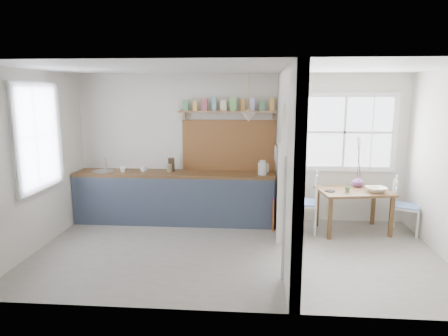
# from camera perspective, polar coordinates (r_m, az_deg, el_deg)

# --- Properties ---
(floor) EXTENTS (5.80, 3.20, 0.01)m
(floor) POSITION_cam_1_polar(r_m,az_deg,el_deg) (5.92, 1.63, -11.90)
(floor) COLOR gray
(floor) RESTS_ON ground
(ceiling) EXTENTS (5.80, 3.20, 0.01)m
(ceiling) POSITION_cam_1_polar(r_m,az_deg,el_deg) (5.47, 1.78, 14.12)
(ceiling) COLOR beige
(ceiling) RESTS_ON walls
(walls) EXTENTS (5.81, 3.21, 2.60)m
(walls) POSITION_cam_1_polar(r_m,az_deg,el_deg) (5.54, 1.70, 0.58)
(walls) COLOR beige
(walls) RESTS_ON floor
(partition) EXTENTS (0.12, 3.20, 2.60)m
(partition) POSITION_cam_1_polar(r_m,az_deg,el_deg) (5.59, 8.93, 2.11)
(partition) COLOR beige
(partition) RESTS_ON floor
(kitchen_window) EXTENTS (0.10, 1.16, 1.50)m
(kitchen_window) POSITION_cam_1_polar(r_m,az_deg,el_deg) (6.32, -25.33, 4.02)
(kitchen_window) COLOR white
(kitchen_window) RESTS_ON walls
(nook_window) EXTENTS (1.76, 0.10, 1.30)m
(nook_window) POSITION_cam_1_polar(r_m,az_deg,el_deg) (7.21, 16.84, 4.91)
(nook_window) COLOR white
(nook_window) RESTS_ON walls
(counter) EXTENTS (3.50, 0.60, 0.90)m
(counter) POSITION_cam_1_polar(r_m,az_deg,el_deg) (7.16, -6.91, -4.06)
(counter) COLOR #50331C
(counter) RESTS_ON floor
(sink) EXTENTS (0.40, 0.40, 0.02)m
(sink) POSITION_cam_1_polar(r_m,az_deg,el_deg) (7.40, -16.94, -0.52)
(sink) COLOR silver
(sink) RESTS_ON counter
(backsplash) EXTENTS (1.65, 0.03, 0.90)m
(backsplash) POSITION_cam_1_polar(r_m,az_deg,el_deg) (7.10, 0.67, 3.26)
(backsplash) COLOR brown
(backsplash) RESTS_ON walls
(shelf) EXTENTS (1.75, 0.20, 0.21)m
(shelf) POSITION_cam_1_polar(r_m,az_deg,el_deg) (6.96, 0.64, 8.57)
(shelf) COLOR #9A6B3E
(shelf) RESTS_ON walls
(pendant_lamp) EXTENTS (0.26, 0.26, 0.16)m
(pendant_lamp) POSITION_cam_1_polar(r_m,az_deg,el_deg) (6.61, 3.53, 7.29)
(pendant_lamp) COLOR beige
(pendant_lamp) RESTS_ON ceiling
(utensil_rail) EXTENTS (0.02, 0.50, 0.02)m
(utensil_rail) POSITION_cam_1_polar(r_m,az_deg,el_deg) (6.41, 7.56, 3.25)
(utensil_rail) COLOR silver
(utensil_rail) RESTS_ON partition
(dining_table) EXTENTS (1.24, 0.93, 0.70)m
(dining_table) POSITION_cam_1_polar(r_m,az_deg,el_deg) (6.96, 17.92, -5.86)
(dining_table) COLOR #50331C
(dining_table) RESTS_ON floor
(chair_left) EXTENTS (0.51, 0.51, 1.00)m
(chair_left) POSITION_cam_1_polar(r_m,az_deg,el_deg) (6.72, 11.20, -4.81)
(chair_left) COLOR silver
(chair_left) RESTS_ON floor
(chair_right) EXTENTS (0.55, 0.55, 0.92)m
(chair_right) POSITION_cam_1_polar(r_m,az_deg,el_deg) (7.18, 24.62, -4.93)
(chair_right) COLOR silver
(chair_right) RESTS_ON floor
(kettle) EXTENTS (0.24, 0.21, 0.25)m
(kettle) POSITION_cam_1_polar(r_m,az_deg,el_deg) (6.80, 5.53, 0.08)
(kettle) COLOR silver
(kettle) RESTS_ON counter
(mug_a) EXTENTS (0.13, 0.13, 0.10)m
(mug_a) POSITION_cam_1_polar(r_m,az_deg,el_deg) (7.19, -14.26, -0.23)
(mug_a) COLOR white
(mug_a) RESTS_ON counter
(mug_b) EXTENTS (0.16, 0.16, 0.10)m
(mug_b) POSITION_cam_1_polar(r_m,az_deg,el_deg) (7.14, -11.39, -0.15)
(mug_b) COLOR silver
(mug_b) RESTS_ON counter
(knife_block) EXTENTS (0.14, 0.17, 0.23)m
(knife_block) POSITION_cam_1_polar(r_m,az_deg,el_deg) (7.12, -7.55, 0.47)
(knife_block) COLOR #462F20
(knife_block) RESTS_ON counter
(jar) EXTENTS (0.10, 0.10, 0.15)m
(jar) POSITION_cam_1_polar(r_m,az_deg,el_deg) (7.06, -7.80, 0.02)
(jar) COLOR #7C7852
(jar) RESTS_ON counter
(towel_magenta) EXTENTS (0.02, 0.03, 0.56)m
(towel_magenta) POSITION_cam_1_polar(r_m,az_deg,el_deg) (6.74, 7.03, -6.61)
(towel_magenta) COLOR #DB1A82
(towel_magenta) RESTS_ON counter
(towel_orange) EXTENTS (0.02, 0.03, 0.55)m
(towel_orange) POSITION_cam_1_polar(r_m,az_deg,el_deg) (6.71, 7.03, -6.91)
(towel_orange) COLOR #D65E15
(towel_orange) RESTS_ON counter
(bowl) EXTENTS (0.38, 0.38, 0.08)m
(bowl) POSITION_cam_1_polar(r_m,az_deg,el_deg) (6.87, 20.92, -2.89)
(bowl) COLOR beige
(bowl) RESTS_ON dining_table
(table_cup) EXTENTS (0.12, 0.12, 0.09)m
(table_cup) POSITION_cam_1_polar(r_m,az_deg,el_deg) (6.70, 17.21, -2.95)
(table_cup) COLOR slate
(table_cup) RESTS_ON dining_table
(plate) EXTENTS (0.17, 0.17, 0.01)m
(plate) POSITION_cam_1_polar(r_m,az_deg,el_deg) (6.68, 14.89, -3.19)
(plate) COLOR black
(plate) RESTS_ON dining_table
(vase) EXTENTS (0.23, 0.23, 0.19)m
(vase) POSITION_cam_1_polar(r_m,az_deg,el_deg) (7.11, 18.58, -1.80)
(vase) COLOR #6F427B
(vase) RESTS_ON dining_table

